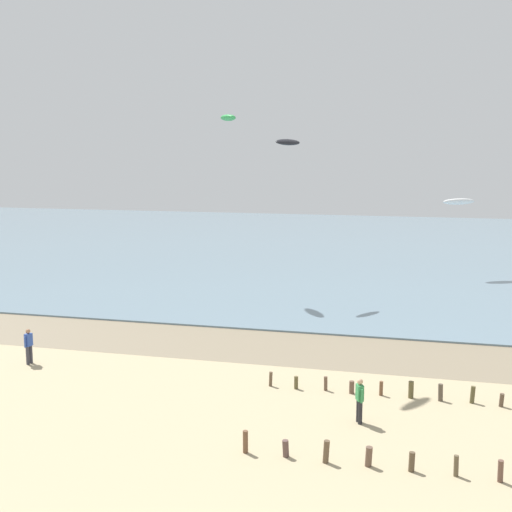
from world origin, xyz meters
name	(u,v)px	position (x,y,z in m)	size (l,w,h in m)	color
wet_sand_strip	(328,351)	(0.00, 21.41, 0.00)	(120.00, 5.95, 0.01)	#84755B
sea	(378,247)	(0.00, 59.38, 0.05)	(160.00, 70.00, 0.10)	slate
groyne_far	(504,399)	(7.80, 15.73, 0.31)	(17.84, 0.33, 0.75)	brown
person_mid_beach	(360,399)	(2.36, 12.66, 0.92)	(0.34, 0.53, 1.71)	#232328
person_by_waterline	(29,345)	(-13.54, 15.92, 0.92)	(0.27, 0.57, 1.71)	#383842
kite_aloft_0	(459,202)	(7.15, 44.35, 6.08)	(2.74, 0.88, 0.44)	white
kite_aloft_3	(228,118)	(-8.73, 33.37, 12.29)	(2.53, 0.81, 0.41)	green
kite_aloft_4	(288,142)	(-4.53, 33.19, 10.63)	(2.20, 0.71, 0.35)	black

